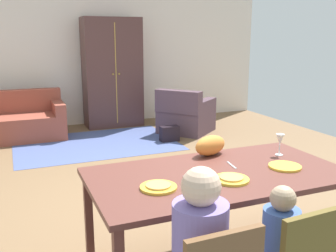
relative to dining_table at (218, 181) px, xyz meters
The scene contains 17 objects.
ground_plane 2.19m from the dining_table, 86.11° to the left, with size 7.49×6.64×0.02m, color brown.
back_wall 5.48m from the dining_table, 88.52° to the left, with size 7.49×0.10×2.70m, color silver.
dining_table is the anchor object (origin of this frame).
plate_near_man 0.55m from the dining_table, 167.22° to the right, with size 0.25×0.25×0.02m, color yellow.
pizza_near_man 0.55m from the dining_table, 167.22° to the right, with size 0.17×0.17×0.01m, color #E0A550.
plate_near_child 0.19m from the dining_table, 90.00° to the right, with size 0.25×0.25×0.02m, color yellow.
pizza_near_child 0.20m from the dining_table, 90.00° to the right, with size 0.17×0.17×0.01m, color #E49F4F.
plate_near_woman 0.54m from the dining_table, 10.70° to the right, with size 0.25×0.25×0.02m, color yellow.
wine_glass 0.74m from the dining_table, 14.57° to the left, with size 0.07×0.07×0.19m.
fork 0.30m from the dining_table, behind, with size 0.02×0.15×0.01m, color silver.
knife 0.21m from the dining_table, 30.01° to the left, with size 0.01×0.17×0.01m, color silver.
cat 0.46m from the dining_table, 69.99° to the left, with size 0.32×0.16×0.17m, color orange.
area_rug 3.87m from the dining_table, 92.08° to the left, with size 2.60×1.80×0.01m, color #4A598E.
couch 4.88m from the dining_table, 106.59° to the left, with size 1.70×0.86×0.82m.
armchair 4.29m from the dining_table, 68.42° to the left, with size 1.20×1.20×0.82m.
armoire 5.09m from the dining_table, 84.42° to the left, with size 1.10×0.59×2.10m.
handbag 3.70m from the dining_table, 73.15° to the left, with size 0.32×0.16×0.26m, color black.
Camera 1 is at (-1.53, -3.74, 1.76)m, focal length 41.35 mm.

